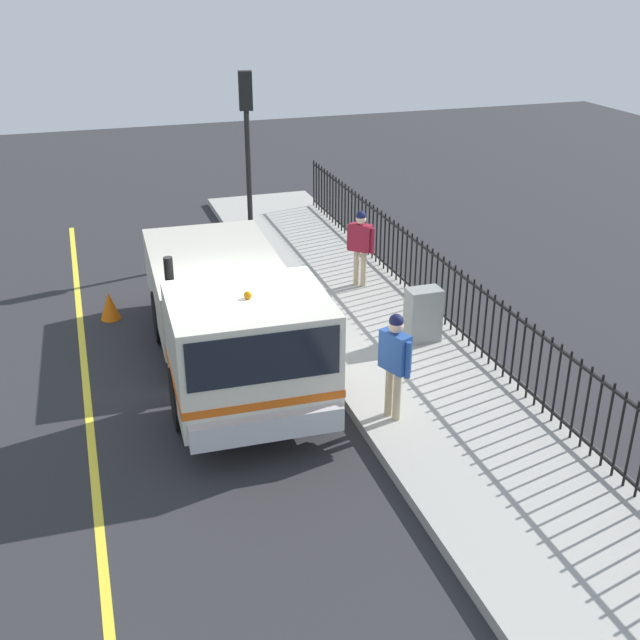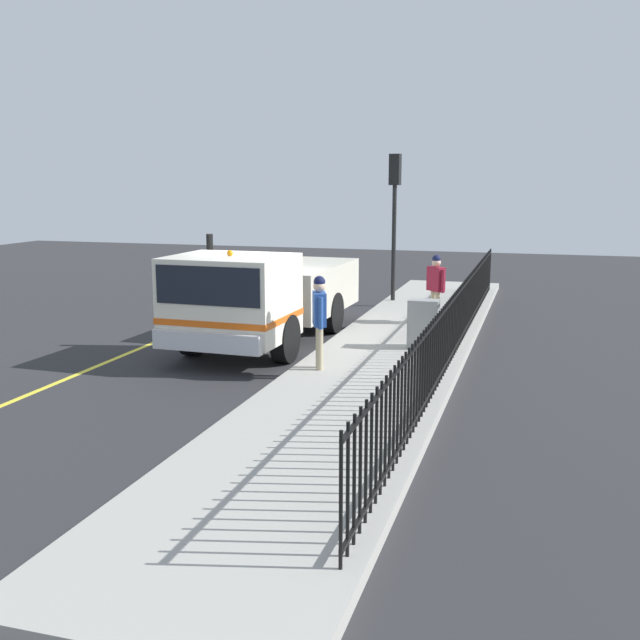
{
  "view_description": "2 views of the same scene",
  "coord_description": "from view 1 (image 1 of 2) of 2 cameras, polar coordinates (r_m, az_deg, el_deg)",
  "views": [
    {
      "loc": [
        -2.16,
        -11.31,
        6.4
      ],
      "look_at": [
        1.06,
        -1.29,
        1.53
      ],
      "focal_mm": 43.4,
      "sensor_mm": 36.0,
      "label": 1
    },
    {
      "loc": [
        5.73,
        -14.82,
        3.55
      ],
      "look_at": [
        1.69,
        -1.28,
        0.91
      ],
      "focal_mm": 42.14,
      "sensor_mm": 36.0,
      "label": 2
    }
  ],
  "objects": [
    {
      "name": "sidewalk_slab",
      "position": [
        13.9,
        5.57,
        -2.31
      ],
      "size": [
        2.95,
        20.99,
        0.17
      ],
      "primitive_type": "cube",
      "color": "#A3A099",
      "rests_on": "ground"
    },
    {
      "name": "ground_plane",
      "position": [
        13.17,
        -6.14,
        -4.4
      ],
      "size": [
        46.17,
        46.17,
        0.0
      ],
      "primitive_type": "plane",
      "color": "#2B2B2D",
      "rests_on": "ground"
    },
    {
      "name": "iron_fence",
      "position": [
        14.1,
        10.44,
        1.1
      ],
      "size": [
        0.04,
        17.87,
        1.28
      ],
      "color": "black",
      "rests_on": "sidewalk_slab"
    },
    {
      "name": "traffic_cone",
      "position": [
        15.74,
        -15.26,
        1.03
      ],
      "size": [
        0.39,
        0.39,
        0.56
      ],
      "primitive_type": "cone",
      "color": "orange",
      "rests_on": "ground"
    },
    {
      "name": "work_truck",
      "position": [
        12.7,
        -6.53,
        0.37
      ],
      "size": [
        2.47,
        6.47,
        2.43
      ],
      "rotation": [
        0.0,
        0.0,
        3.11
      ],
      "color": "silver",
      "rests_on": "ground"
    },
    {
      "name": "pedestrian_distant",
      "position": [
        16.13,
        3.01,
        5.88
      ],
      "size": [
        0.48,
        0.47,
        1.63
      ],
      "rotation": [
        0.0,
        0.0,
        5.53
      ],
      "color": "maroon",
      "rests_on": "sidewalk_slab"
    },
    {
      "name": "lane_marking",
      "position": [
        12.99,
        -16.76,
        -5.83
      ],
      "size": [
        0.12,
        18.89,
        0.01
      ],
      "primitive_type": "cube",
      "color": "yellow",
      "rests_on": "ground"
    },
    {
      "name": "traffic_light_near",
      "position": [
        18.06,
        -5.42,
        14.09
      ],
      "size": [
        0.33,
        0.26,
        4.08
      ],
      "rotation": [
        0.0,
        0.0,
        2.98
      ],
      "color": "black",
      "rests_on": "sidewalk_slab"
    },
    {
      "name": "worker_standing",
      "position": [
        11.3,
        5.53,
        -2.61
      ],
      "size": [
        0.38,
        0.59,
        1.7
      ],
      "rotation": [
        0.0,
        0.0,
        1.95
      ],
      "color": "#264C99",
      "rests_on": "sidewalk_slab"
    },
    {
      "name": "utility_cabinet",
      "position": [
        13.98,
        7.61,
        0.39
      ],
      "size": [
        0.61,
        0.39,
        0.99
      ],
      "primitive_type": "cube",
      "color": "gray",
      "rests_on": "sidewalk_slab"
    }
  ]
}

